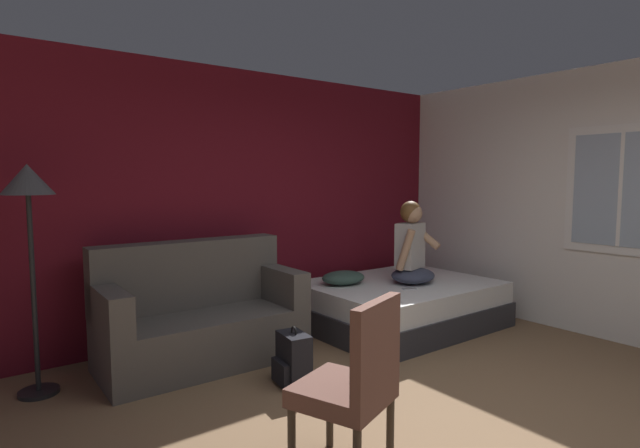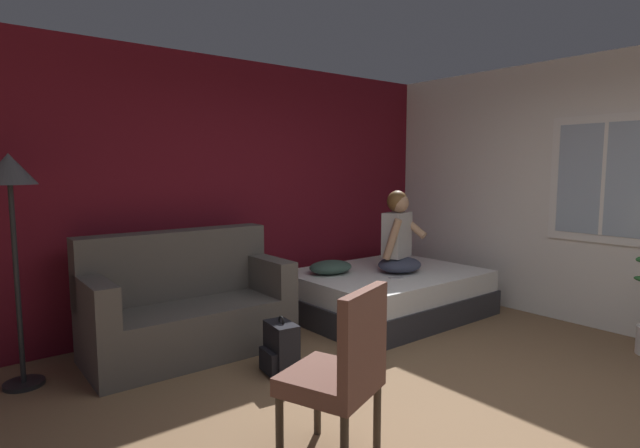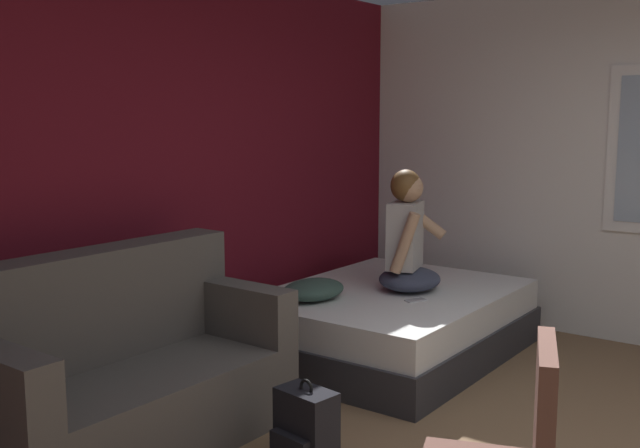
{
  "view_description": "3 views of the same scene",
  "coord_description": "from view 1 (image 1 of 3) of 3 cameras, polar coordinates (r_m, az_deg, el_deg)",
  "views": [
    {
      "loc": [
        -2.49,
        -1.66,
        1.6
      ],
      "look_at": [
        0.42,
        2.18,
        1.15
      ],
      "focal_mm": 28.0,
      "sensor_mm": 36.0,
      "label": 1
    },
    {
      "loc": [
        -2.49,
        -1.66,
        1.6
      ],
      "look_at": [
        0.56,
        2.16,
        1.04
      ],
      "focal_mm": 28.0,
      "sensor_mm": 36.0,
      "label": 2
    },
    {
      "loc": [
        -3.19,
        -0.69,
        1.76
      ],
      "look_at": [
        0.63,
        2.12,
        1.05
      ],
      "focal_mm": 42.0,
      "sensor_mm": 36.0,
      "label": 3
    }
  ],
  "objects": [
    {
      "name": "couch",
      "position": [
        4.54,
        -13.59,
        -10.27
      ],
      "size": [
        1.71,
        0.85,
        1.04
      ],
      "color": "#514C47",
      "rests_on": "ground"
    },
    {
      "name": "cell_phone",
      "position": [
        5.14,
        10.2,
        -7.31
      ],
      "size": [
        0.16,
        0.12,
        0.01
      ],
      "primitive_type": "cube",
      "rotation": [
        0.0,
        0.0,
        4.27
      ],
      "color": "#B7B7BC",
      "rests_on": "bed"
    },
    {
      "name": "ground_plane",
      "position": [
        3.39,
        18.37,
        -23.12
      ],
      "size": [
        40.0,
        40.0,
        0.0
      ],
      "primitive_type": "plane",
      "color": "brown"
    },
    {
      "name": "throw_pillow",
      "position": [
        5.29,
        2.69,
        -6.15
      ],
      "size": [
        0.52,
        0.42,
        0.14
      ],
      "primitive_type": "ellipsoid",
      "rotation": [
        0.0,
        0.0,
        -0.12
      ],
      "color": "#385147",
      "rests_on": "bed"
    },
    {
      "name": "backpack",
      "position": [
        4.01,
        -3.14,
        -15.23
      ],
      "size": [
        0.27,
        0.32,
        0.46
      ],
      "color": "black",
      "rests_on": "ground"
    },
    {
      "name": "side_chair",
      "position": [
        2.76,
        3.9,
        -17.45
      ],
      "size": [
        0.59,
        0.59,
        0.98
      ],
      "color": "#382D23",
      "rests_on": "ground"
    },
    {
      "name": "floor_lamp",
      "position": [
        4.14,
        -30.35,
        2.21
      ],
      "size": [
        0.36,
        0.36,
        1.7
      ],
      "color": "black",
      "rests_on": "ground"
    },
    {
      "name": "person_seated",
      "position": [
        5.41,
        10.44,
        -2.91
      ],
      "size": [
        0.62,
        0.57,
        0.88
      ],
      "color": "#383D51",
      "rests_on": "bed"
    },
    {
      "name": "wall_back_accent",
      "position": [
        5.32,
        -9.12,
        2.54
      ],
      "size": [
        10.35,
        0.16,
        2.7
      ],
      "primitive_type": "cube",
      "color": "maroon",
      "rests_on": "ground"
    },
    {
      "name": "bed",
      "position": [
        5.53,
        9.12,
        -9.04
      ],
      "size": [
        1.99,
        1.53,
        0.48
      ],
      "color": "#2D2D33",
      "rests_on": "ground"
    }
  ]
}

